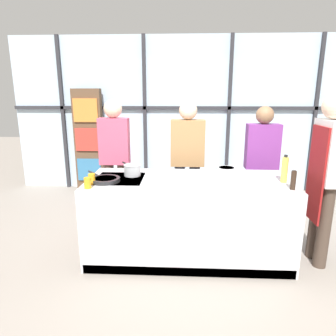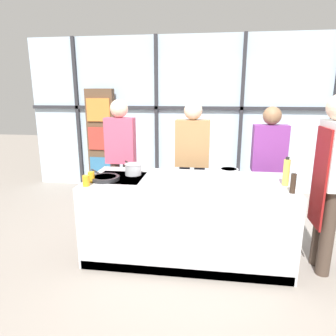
% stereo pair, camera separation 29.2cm
% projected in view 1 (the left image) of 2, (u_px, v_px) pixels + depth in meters
% --- Properties ---
extents(ground_plane, '(18.00, 18.00, 0.00)m').
position_uv_depth(ground_plane, '(187.00, 253.00, 3.48)').
color(ground_plane, gray).
extents(back_window_wall, '(6.40, 0.10, 2.80)m').
position_uv_depth(back_window_wall, '(186.00, 115.00, 5.52)').
color(back_window_wall, silver).
rests_on(back_window_wall, ground_plane).
extents(bookshelf, '(0.52, 0.19, 1.88)m').
position_uv_depth(bookshelf, '(89.00, 141.00, 5.54)').
color(bookshelf, brown).
rests_on(bookshelf, ground_plane).
extents(demo_island, '(2.20, 0.92, 0.89)m').
position_uv_depth(demo_island, '(188.00, 218.00, 3.37)').
color(demo_island, silver).
rests_on(demo_island, ground_plane).
extents(chef, '(0.25, 0.42, 1.81)m').
position_uv_depth(chef, '(326.00, 170.00, 3.06)').
color(chef, '#47382D').
rests_on(chef, ground_plane).
extents(spectator_far_left, '(0.40, 0.24, 1.73)m').
position_uv_depth(spectator_far_left, '(115.00, 154.00, 4.08)').
color(spectator_far_left, '#47382D').
rests_on(spectator_far_left, ground_plane).
extents(spectator_center_left, '(0.45, 0.24, 1.70)m').
position_uv_depth(spectator_center_left, '(187.00, 157.00, 4.04)').
color(spectator_center_left, '#232838').
rests_on(spectator_center_left, ground_plane).
extents(spectator_center_right, '(0.43, 0.23, 1.65)m').
position_uv_depth(spectator_center_right, '(261.00, 160.00, 4.00)').
color(spectator_center_right, '#232838').
rests_on(spectator_center_right, ground_plane).
extents(frying_pan, '(0.43, 0.47, 0.04)m').
position_uv_depth(frying_pan, '(105.00, 179.00, 3.18)').
color(frying_pan, '#232326').
rests_on(frying_pan, demo_island).
extents(saucepan, '(0.26, 0.32, 0.13)m').
position_uv_depth(saucepan, '(132.00, 170.00, 3.39)').
color(saucepan, silver).
rests_on(saucepan, demo_island).
extents(white_plate, '(0.22, 0.22, 0.01)m').
position_uv_depth(white_plate, '(228.00, 175.00, 3.39)').
color(white_plate, white).
rests_on(white_plate, demo_island).
extents(mixing_bowl, '(0.22, 0.22, 0.06)m').
position_uv_depth(mixing_bowl, '(226.00, 169.00, 3.56)').
color(mixing_bowl, silver).
rests_on(mixing_bowl, demo_island).
extents(oil_bottle, '(0.06, 0.06, 0.30)m').
position_uv_depth(oil_bottle, '(285.00, 169.00, 3.12)').
color(oil_bottle, '#E0CC4C').
rests_on(oil_bottle, demo_island).
extents(pepper_grinder, '(0.05, 0.05, 0.22)m').
position_uv_depth(pepper_grinder, '(293.00, 180.00, 2.90)').
color(pepper_grinder, '#332319').
rests_on(pepper_grinder, demo_island).
extents(juice_glass_near, '(0.07, 0.07, 0.11)m').
position_uv_depth(juice_glass_near, '(88.00, 183.00, 2.94)').
color(juice_glass_near, orange).
rests_on(juice_glass_near, demo_island).
extents(juice_glass_far, '(0.07, 0.07, 0.11)m').
position_uv_depth(juice_glass_far, '(92.00, 179.00, 3.08)').
color(juice_glass_far, orange).
rests_on(juice_glass_far, demo_island).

